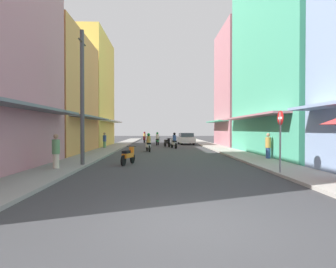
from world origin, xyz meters
TOP-DOWN VIEW (x-y plane):
  - ground_plane at (0.00, 22.77)m, footprint 117.80×117.80m
  - sidewalk_left at (-5.28, 22.77)m, footprint 2.14×61.54m
  - sidewalk_right at (5.28, 22.77)m, footprint 2.14×61.54m
  - building_left_mid at (-9.35, 17.56)m, footprint 7.05×9.74m
  - building_left_far at (-9.35, 27.43)m, footprint 7.05×9.38m
  - building_right_mid at (9.35, 15.60)m, footprint 7.05×13.69m
  - building_right_far at (9.35, 27.55)m, footprint 7.05×8.54m
  - motorbike_white at (-1.54, 19.42)m, footprint 0.62×1.79m
  - motorbike_maroon at (-2.75, 36.47)m, footprint 0.55×1.81m
  - motorbike_green at (-0.83, 29.61)m, footprint 0.57×1.80m
  - motorbike_black at (0.25, 26.23)m, footprint 0.76×1.74m
  - motorbike_silver at (0.85, 23.80)m, footprint 0.68×1.77m
  - motorbike_orange at (-2.24, 10.13)m, footprint 0.71×1.76m
  - parked_car at (2.75, 31.59)m, footprint 2.05×4.22m
  - pedestrian_crossing at (-5.29, 7.80)m, footprint 0.34×0.34m
  - pedestrian_far at (6.05, 12.10)m, footprint 0.34×0.34m
  - pedestrian_midway at (-5.91, 23.05)m, footprint 0.34×0.34m
  - utility_pole at (-4.46, 9.22)m, footprint 0.20×1.20m
  - street_sign_no_entry at (4.36, 6.18)m, footprint 0.07×0.60m

SIDE VIEW (x-z plane):
  - ground_plane at x=0.00m, z-range 0.00..0.00m
  - sidewalk_left at x=-5.28m, z-range 0.00..0.12m
  - sidewalk_right at x=5.28m, z-range 0.00..0.12m
  - motorbike_black at x=0.25m, z-range 0.02..0.99m
  - motorbike_orange at x=-2.24m, z-range 0.02..0.99m
  - motorbike_white at x=-1.54m, z-range -0.09..1.49m
  - motorbike_maroon at x=-2.75m, z-range -0.09..1.49m
  - motorbike_green at x=-0.83m, z-range -0.09..1.49m
  - motorbike_silver at x=0.85m, z-range -0.09..1.49m
  - parked_car at x=2.75m, z-range 0.01..1.46m
  - pedestrian_midway at x=-5.91m, z-range 0.00..1.58m
  - pedestrian_far at x=6.05m, z-range 0.00..1.66m
  - pedestrian_crossing at x=-5.29m, z-range 0.00..1.68m
  - street_sign_no_entry at x=4.36m, z-range 0.39..3.04m
  - utility_pole at x=-4.46m, z-range 0.08..6.94m
  - building_left_mid at x=-9.35m, z-range 0.00..9.26m
  - building_left_far at x=-9.35m, z-range -0.01..12.15m
  - building_right_far at x=9.35m, z-range -0.01..13.26m
  - building_right_mid at x=9.35m, z-range -0.01..17.78m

